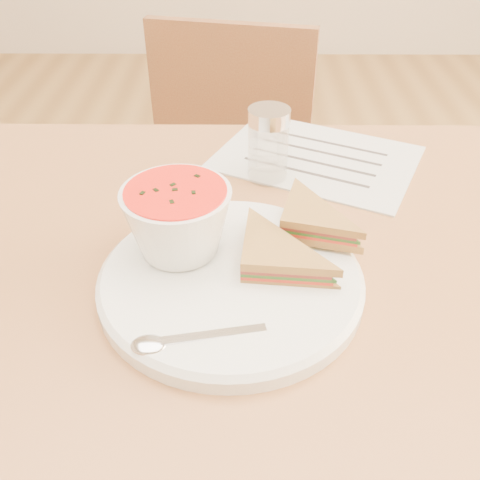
# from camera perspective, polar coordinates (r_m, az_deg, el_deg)

# --- Properties ---
(dining_table) EXTENTS (1.00, 0.70, 0.75)m
(dining_table) POSITION_cam_1_polar(r_m,az_deg,el_deg) (0.93, 2.53, -19.47)
(dining_table) COLOR #905D2C
(dining_table) RESTS_ON floor
(chair_far) EXTENTS (0.44, 0.44, 0.84)m
(chair_far) POSITION_cam_1_polar(r_m,az_deg,el_deg) (1.24, -2.68, 0.97)
(chair_far) COLOR brown
(chair_far) RESTS_ON floor
(plate) EXTENTS (0.38, 0.38, 0.02)m
(plate) POSITION_cam_1_polar(r_m,az_deg,el_deg) (0.60, -0.98, -4.38)
(plate) COLOR white
(plate) RESTS_ON dining_table
(soup_bowl) EXTENTS (0.14, 0.14, 0.08)m
(soup_bowl) POSITION_cam_1_polar(r_m,az_deg,el_deg) (0.60, -6.62, 1.75)
(soup_bowl) COLOR white
(soup_bowl) RESTS_ON plate
(sandwich_half_a) EXTENTS (0.12, 0.12, 0.03)m
(sandwich_half_a) POSITION_cam_1_polar(r_m,az_deg,el_deg) (0.56, 0.03, -3.84)
(sandwich_half_a) COLOR olive
(sandwich_half_a) RESTS_ON plate
(sandwich_half_b) EXTENTS (0.12, 0.12, 0.03)m
(sandwich_half_b) POSITION_cam_1_polar(r_m,az_deg,el_deg) (0.61, 4.20, 0.97)
(sandwich_half_b) COLOR olive
(sandwich_half_b) RESTS_ON plate
(spoon) EXTENTS (0.18, 0.07, 0.01)m
(spoon) POSITION_cam_1_polar(r_m,az_deg,el_deg) (0.52, -4.09, -10.28)
(spoon) COLOR silver
(spoon) RESTS_ON plate
(paper_menu) EXTENTS (0.36, 0.32, 0.00)m
(paper_menu) POSITION_cam_1_polar(r_m,az_deg,el_deg) (0.85, 8.14, 8.70)
(paper_menu) COLOR silver
(paper_menu) RESTS_ON dining_table
(condiment_shaker) EXTENTS (0.07, 0.07, 0.11)m
(condiment_shaker) POSITION_cam_1_polar(r_m,az_deg,el_deg) (0.77, 3.03, 10.12)
(condiment_shaker) COLOR silver
(condiment_shaker) RESTS_ON dining_table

